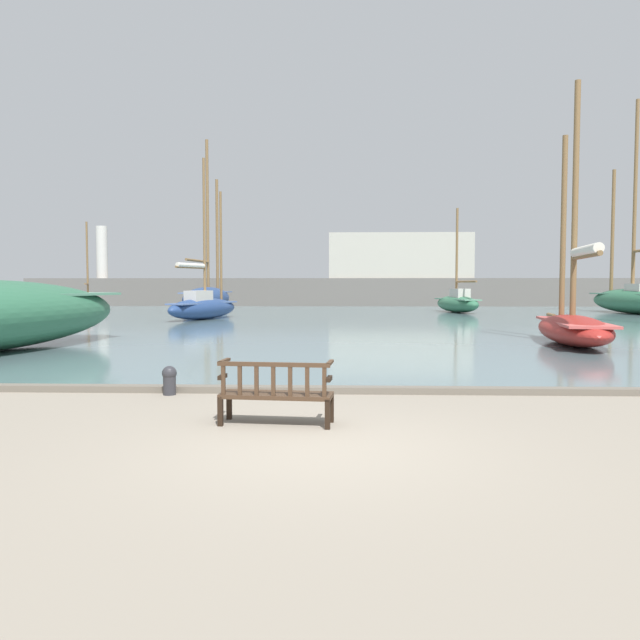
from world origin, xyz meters
name	(u,v)px	position (x,y,z in m)	size (l,w,h in m)	color
ground_plane	(315,447)	(0.00, 0.00, 0.00)	(160.00, 160.00, 0.00)	gray
harbor_water	(339,308)	(0.00, 44.00, 0.04)	(100.00, 80.00, 0.08)	slate
quay_edge_kerb	(324,390)	(0.00, 3.85, 0.06)	(40.00, 0.30, 0.12)	#675F54
park_bench	(276,392)	(-0.61, 1.22, 0.47)	(1.64, 0.67, 0.92)	black
sailboat_centre_channel	(207,297)	(-9.59, 37.79, 1.11)	(2.88, 9.48, 12.43)	navy
sailboat_mid_starboard	(634,298)	(19.50, 34.13, 1.14)	(3.44, 9.59, 13.95)	#2D6647
sailboat_nearest_port	(203,305)	(-7.35, 26.49, 0.85)	(3.47, 6.59, 8.84)	navy
sailboat_distant_harbor	(457,302)	(8.19, 35.43, 0.78)	(2.93, 6.14, 7.13)	#2D6647
sailboat_outer_port	(573,323)	(7.75, 12.68, 0.77)	(2.80, 7.80, 8.38)	maroon
sailboat_outer_starboard	(88,302)	(-19.15, 39.37, 0.63)	(3.12, 6.41, 6.70)	maroon
mooring_bollard	(169,379)	(-2.80, 3.56, 0.29)	(0.27, 0.27, 0.53)	#2D2D33
far_breakwater	(350,284)	(1.01, 48.43, 2.06)	(56.47, 2.40, 7.28)	#66605B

